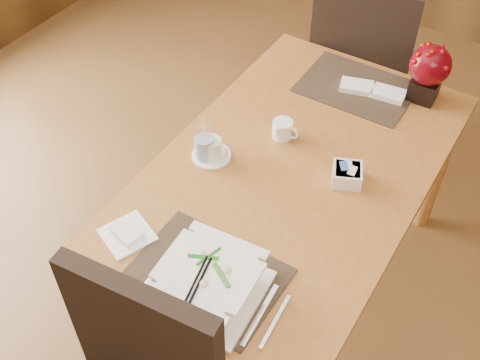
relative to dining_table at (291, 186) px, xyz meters
The scene contains 12 objects.
dining_table is the anchor object (origin of this frame).
placemat_near 0.56m from the dining_table, 90.00° to the right, with size 0.45×0.33×0.01m, color black.
placemat_far 0.56m from the dining_table, 90.00° to the left, with size 0.45×0.33×0.01m, color black.
soup_setting 0.62m from the dining_table, 85.95° to the right, with size 0.32×0.32×0.12m.
coffee_cup 0.33m from the dining_table, 159.12° to the right, with size 0.14×0.14×0.08m.
water_glass 0.37m from the dining_table, 157.26° to the right, with size 0.08×0.08×0.18m, color white.
creamer_jug 0.22m from the dining_table, 132.35° to the left, with size 0.10×0.10×0.07m, color white, non-canonical shape.
sugar_caddy 0.23m from the dining_table, 12.47° to the left, with size 0.10×0.10×0.06m, color white.
berry_decor 0.72m from the dining_table, 68.35° to the left, with size 0.16×0.16×0.24m.
napkins_far 0.57m from the dining_table, 81.97° to the left, with size 0.26×0.09×0.02m, color white, non-canonical shape.
bread_plate 0.64m from the dining_table, 118.68° to the right, with size 0.15×0.15×0.01m, color white.
far_chair 0.97m from the dining_table, 98.48° to the left, with size 0.59×0.59×1.02m.
Camera 1 is at (0.64, -0.79, 2.26)m, focal length 45.00 mm.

